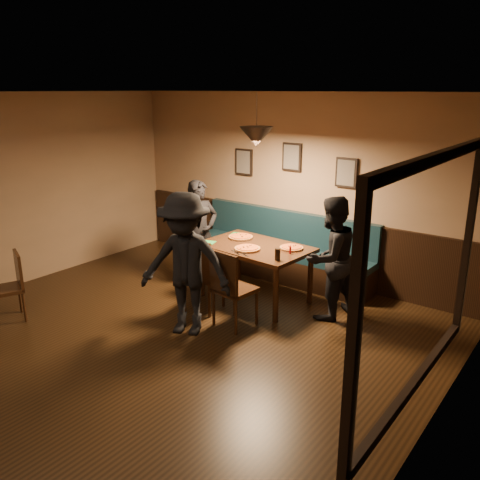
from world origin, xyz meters
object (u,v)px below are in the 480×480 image
at_px(diner_front, 185,265).
at_px(booth_bench, 280,247).
at_px(diner_left, 200,233).
at_px(chair_near_left, 204,274).
at_px(diner_right, 331,258).
at_px(dining_table, 255,273).
at_px(soda_glass, 278,254).
at_px(chair_near_right, 235,288).
at_px(tabasco_bottle, 290,249).
at_px(cafe_chair_far, 6,288).

bearing_deg(diner_front, booth_bench, 70.84).
xyz_separation_m(booth_bench, diner_left, (-0.85, -0.90, 0.29)).
relative_size(chair_near_left, diner_right, 0.63).
bearing_deg(diner_right, booth_bench, -106.10).
bearing_deg(dining_table, diner_left, -177.65).
bearing_deg(chair_near_left, soda_glass, 11.32).
distance_m(chair_near_right, soda_glass, 0.67).
xyz_separation_m(booth_bench, dining_table, (0.18, -0.93, -0.11)).
xyz_separation_m(booth_bench, chair_near_right, (0.45, -1.74, -0.00)).
height_order(chair_near_right, diner_right, diner_right).
distance_m(booth_bench, diner_right, 1.53).
height_order(diner_left, diner_front, diner_front).
relative_size(chair_near_right, tabasco_bottle, 8.39).
bearing_deg(chair_near_right, chair_near_left, 174.50).
xyz_separation_m(booth_bench, soda_glass, (0.75, -1.25, 0.36)).
bearing_deg(chair_near_right, diner_right, 54.43).
relative_size(dining_table, chair_near_left, 1.46).
distance_m(chair_near_left, soda_glass, 1.05).
distance_m(diner_right, diner_front, 1.83).
bearing_deg(diner_right, tabasco_bottle, -59.49).
height_order(booth_bench, diner_left, diner_left).
distance_m(soda_glass, cafe_chair_far, 3.44).
bearing_deg(diner_right, diner_front, -22.77).
xyz_separation_m(soda_glass, cafe_chair_far, (-2.68, -2.11, -0.42)).
bearing_deg(chair_near_left, diner_right, 18.68).
height_order(booth_bench, diner_right, diner_right).
bearing_deg(diner_front, chair_near_right, 32.57).
bearing_deg(soda_glass, diner_front, -123.52).
distance_m(chair_near_right, diner_front, 0.71).
relative_size(diner_left, diner_right, 0.99).
relative_size(dining_table, cafe_chair_far, 1.67).
xyz_separation_m(chair_near_left, diner_right, (1.43, 0.80, 0.29)).
bearing_deg(chair_near_left, chair_near_right, -21.77).
bearing_deg(cafe_chair_far, soda_glass, -120.02).
distance_m(diner_left, diner_right, 2.11).
bearing_deg(soda_glass, diner_right, 39.92).
xyz_separation_m(chair_near_left, diner_left, (-0.68, 0.71, 0.28)).
relative_size(diner_right, diner_front, 0.92).
bearing_deg(diner_front, diner_right, 28.84).
height_order(booth_bench, dining_table, booth_bench).
xyz_separation_m(diner_left, cafe_chair_far, (-1.09, -2.46, -0.35)).
height_order(chair_near_right, diner_front, diner_front).
relative_size(diner_front, soda_glass, 11.58).
bearing_deg(cafe_chair_far, chair_near_right, -124.02).
distance_m(chair_near_left, chair_near_right, 0.63).
xyz_separation_m(dining_table, soda_glass, (0.56, -0.32, 0.47)).
distance_m(dining_table, diner_left, 1.10).
bearing_deg(diner_right, dining_table, -67.21).
bearing_deg(diner_front, tabasco_bottle, 41.60).
height_order(chair_near_left, diner_right, diner_right).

